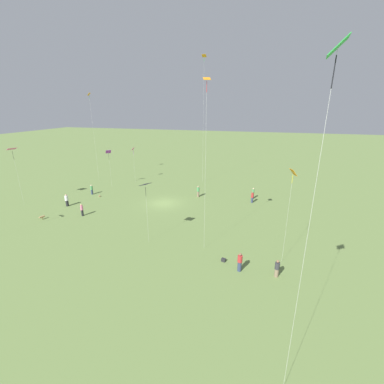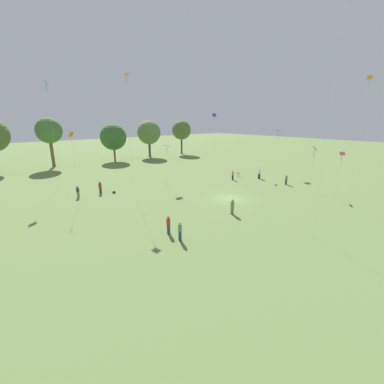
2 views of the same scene
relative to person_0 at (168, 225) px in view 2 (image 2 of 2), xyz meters
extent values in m
plane|color=olive|center=(12.80, 3.85, -0.88)|extent=(240.00, 240.00, 0.00)
cylinder|color=brown|center=(0.08, 45.93, 2.10)|extent=(0.69, 0.69, 5.96)
sphere|color=#477538|center=(0.08, 45.93, 7.16)|extent=(5.54, 5.54, 5.54)
cylinder|color=brown|center=(14.37, 45.19, 0.93)|extent=(0.49, 0.49, 3.62)
sphere|color=#38662D|center=(14.37, 45.19, 5.18)|extent=(6.52, 6.52, 6.52)
cylinder|color=brown|center=(25.16, 45.84, 1.31)|extent=(0.63, 0.63, 4.39)
sphere|color=#5B7F42|center=(25.16, 45.84, 5.95)|extent=(6.50, 6.50, 6.50)
cylinder|color=brown|center=(36.30, 45.34, 1.65)|extent=(0.53, 0.53, 5.06)
sphere|color=#516B33|center=(36.30, 45.34, 6.34)|extent=(5.75, 5.75, 5.75)
cylinder|color=#333D5B|center=(0.00, 0.00, -0.46)|extent=(0.44, 0.44, 0.83)
cylinder|color=#B72D2D|center=(0.00, 0.00, 0.30)|extent=(0.52, 0.52, 0.68)
sphere|color=brown|center=(0.00, 0.00, 0.75)|extent=(0.24, 0.24, 0.24)
cylinder|color=#232328|center=(21.57, 11.13, -0.46)|extent=(0.31, 0.31, 0.84)
cylinder|color=pink|center=(21.57, 11.13, 0.27)|extent=(0.36, 0.36, 0.62)
sphere|color=tan|center=(21.57, 11.13, 0.70)|extent=(0.24, 0.24, 0.24)
cylinder|color=#847056|center=(-3.00, 17.68, -0.49)|extent=(0.49, 0.49, 0.78)
cylinder|color=#333338|center=(-3.00, 17.68, 0.20)|extent=(0.58, 0.58, 0.61)
sphere|color=brown|center=(-3.00, 17.68, 0.62)|extent=(0.24, 0.24, 0.24)
cylinder|color=#333D5B|center=(-0.03, -1.85, -0.45)|extent=(0.39, 0.39, 0.86)
cylinder|color=#4C9956|center=(-0.03, -1.85, 0.31)|extent=(0.46, 0.46, 0.67)
sphere|color=beige|center=(-0.03, -1.85, 0.77)|extent=(0.24, 0.24, 0.24)
cylinder|color=#333D5B|center=(25.84, 3.18, -0.46)|extent=(0.39, 0.39, 0.83)
cylinder|color=#4C9956|center=(25.84, 3.18, 0.25)|extent=(0.46, 0.46, 0.59)
sphere|color=beige|center=(25.84, 3.18, 0.66)|extent=(0.24, 0.24, 0.24)
cylinder|color=#333D5B|center=(0.15, 17.71, -0.42)|extent=(0.51, 0.51, 0.91)
cylinder|color=#B72D2D|center=(0.15, 17.71, 0.35)|extent=(0.61, 0.61, 0.63)
sphere|color=brown|center=(0.15, 17.71, 0.79)|extent=(0.24, 0.24, 0.24)
cylinder|color=#847056|center=(8.55, -0.39, -0.41)|extent=(0.44, 0.44, 0.94)
cylinder|color=#4C9956|center=(8.55, -0.39, 0.37)|extent=(0.52, 0.52, 0.63)
sphere|color=tan|center=(8.55, -0.39, 0.81)|extent=(0.24, 0.24, 0.24)
cylinder|color=#232328|center=(26.05, 8.71, -0.44)|extent=(0.54, 0.54, 0.88)
cylinder|color=white|center=(26.05, 8.71, 0.35)|extent=(0.63, 0.63, 0.71)
sphere|color=tan|center=(26.05, 8.71, 0.82)|extent=(0.24, 0.24, 0.24)
cube|color=purple|center=(24.92, -1.28, 5.55)|extent=(1.11, 1.09, 0.63)
cylinder|color=black|center=(24.92, -1.28, 4.73)|extent=(0.04, 0.04, 1.11)
cylinder|color=silver|center=(24.92, -1.28, 2.33)|extent=(0.01, 0.01, 6.42)
cube|color=#E54C99|center=(32.82, 9.89, 7.41)|extent=(1.44, 1.46, 0.34)
cylinder|color=black|center=(32.82, 9.89, 6.49)|extent=(0.04, 0.04, 1.16)
cylinder|color=silver|center=(32.82, 9.89, 3.27)|extent=(0.01, 0.01, 8.29)
cube|color=green|center=(-3.06, 27.29, 14.90)|extent=(0.71, 0.90, 0.61)
cylinder|color=black|center=(-3.06, 27.29, 14.14)|extent=(0.04, 0.04, 1.02)
cylinder|color=silver|center=(-3.06, 27.29, 7.01)|extent=(0.01, 0.01, 15.78)
cube|color=orange|center=(4.04, 14.82, 15.25)|extent=(0.79, 0.77, 0.26)
cylinder|color=red|center=(4.04, 14.82, 14.62)|extent=(0.04, 0.04, 0.89)
cylinder|color=silver|center=(4.04, 14.82, 7.18)|extent=(0.01, 0.01, 16.13)
cube|color=blue|center=(29.00, 23.76, 10.44)|extent=(1.02, 0.79, 0.73)
cylinder|color=red|center=(29.00, 23.76, 9.69)|extent=(0.04, 0.04, 0.97)
cylinder|color=silver|center=(29.00, 23.76, 4.78)|extent=(0.01, 0.01, 11.32)
cube|color=black|center=(10.17, 15.02, 5.59)|extent=(1.27, 1.29, 0.31)
cylinder|color=black|center=(10.17, 15.02, 4.80)|extent=(0.04, 0.04, 0.97)
cylinder|color=silver|center=(10.17, 15.02, 2.35)|extent=(0.01, 0.01, 6.47)
cube|color=orange|center=(-3.58, 15.28, 7.83)|extent=(0.67, 0.81, 0.57)
cylinder|color=yellow|center=(-3.58, 15.28, 7.25)|extent=(0.04, 0.04, 0.75)
cylinder|color=silver|center=(-3.58, 15.28, 3.48)|extent=(0.01, 0.01, 8.71)
cylinder|color=silver|center=(9.89, -9.09, 10.09)|extent=(0.01, 0.01, 21.95)
cube|color=#E54C99|center=(22.63, -5.89, 5.46)|extent=(0.45, 0.64, 0.49)
cylinder|color=purple|center=(22.63, -5.89, 4.81)|extent=(0.04, 0.04, 0.92)
cylinder|color=silver|center=(22.63, -5.89, 2.29)|extent=(0.01, 0.01, 6.34)
cube|color=orange|center=(30.20, -5.03, 15.11)|extent=(0.58, 0.72, 0.48)
cylinder|color=green|center=(30.20, -5.03, 14.59)|extent=(0.04, 0.04, 0.67)
cylinder|color=silver|center=(30.20, -5.03, 7.12)|extent=(0.01, 0.01, 15.99)
cylinder|color=tan|center=(25.84, 13.48, -0.52)|extent=(0.35, 0.58, 0.24)
sphere|color=tan|center=(25.90, 13.82, -0.48)|extent=(0.22, 0.22, 0.22)
cylinder|color=tan|center=(25.84, 13.48, -0.76)|extent=(0.11, 0.11, 0.24)
cube|color=#262628|center=(1.73, 16.64, -0.73)|extent=(0.47, 0.40, 0.29)
cube|color=#A58459|center=(23.96, 3.89, -0.76)|extent=(0.33, 0.31, 0.25)
camera|label=1|loc=(-1.02, 37.58, 13.07)|focal=24.00mm
camera|label=2|loc=(-12.61, -18.70, 9.66)|focal=24.00mm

